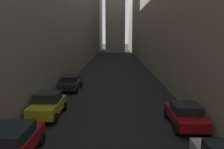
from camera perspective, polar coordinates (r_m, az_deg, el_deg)
name	(u,v)px	position (r m, az deg, el deg)	size (l,w,h in m)	color
ground_plane	(115,64)	(46.24, 0.67, 2.46)	(264.00, 264.00, 0.00)	black
building_block_left	(59,8)	(49.55, -12.68, 15.37)	(11.14, 108.00, 21.89)	slate
parked_car_left_second	(9,144)	(11.59, -23.42, -15.07)	(2.03, 4.53, 1.46)	maroon
parked_car_left_third	(48,105)	(16.74, -15.19, -6.97)	(1.94, 3.91, 1.62)	#A59919
parked_car_left_far	(71,82)	(24.47, -9.93, -1.90)	(1.97, 4.36, 1.42)	black
parked_car_right_third	(185,114)	(15.19, 17.14, -9.13)	(1.89, 4.16, 1.39)	maroon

